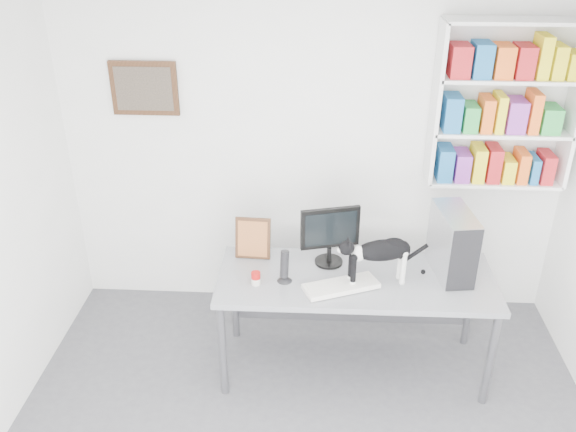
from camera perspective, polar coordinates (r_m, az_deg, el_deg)
The scene contains 11 objects.
room at distance 3.15m, azimuth 1.51°, elevation -8.31°, with size 4.01×4.01×2.70m.
bookshelf at distance 4.79m, azimuth 19.61°, elevation 9.72°, with size 1.03×0.28×1.24m, color white.
wall_art at distance 4.90m, azimuth -13.30°, elevation 11.55°, with size 0.52×0.04×0.42m, color #4F2B19.
desk at distance 4.59m, azimuth 6.13°, elevation -9.95°, with size 1.96×0.76×0.82m, color gray.
monitor at distance 4.39m, azimuth 3.92°, elevation -1.83°, with size 0.43×0.21×0.46m, color black.
keyboard at distance 4.22m, azimuth 4.97°, elevation -6.53°, with size 0.51×0.20×0.04m, color silver.
pc_tower at distance 4.42m, azimuth 15.14°, elevation -2.45°, with size 0.21×0.48×0.48m, color silver.
speaker at distance 4.22m, azimuth -0.33°, elevation -4.69°, with size 0.11×0.11×0.25m, color black.
leaning_print at distance 4.49m, azimuth -3.30°, elevation -2.02°, with size 0.26×0.10×0.32m, color #4F2B19.
soup_can at distance 4.24m, azimuth -3.03°, elevation -5.84°, with size 0.06×0.06×0.10m, color #AF100F.
cat at distance 4.22m, azimuth 8.56°, elevation -4.21°, with size 0.57×0.15×0.35m, color black, non-canonical shape.
Camera 1 is at (0.06, -2.55, 3.20)m, focal length 38.00 mm.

